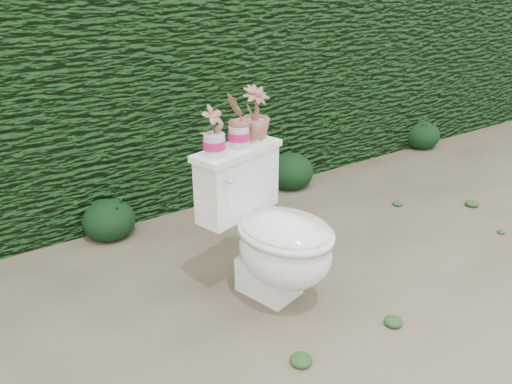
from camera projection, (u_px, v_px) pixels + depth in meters
ground at (295, 274)px, 2.87m from camera, size 60.00×60.00×0.00m
hedge at (168, 85)px, 3.75m from camera, size 8.00×1.00×1.60m
toilet at (273, 235)px, 2.55m from camera, size 0.62×0.77×0.78m
potted_plant_left at (214, 133)px, 2.37m from camera, size 0.14×0.11×0.23m
potted_plant_center at (239, 122)px, 2.48m from camera, size 0.18×0.19×0.26m
potted_plant_right at (255, 116)px, 2.56m from camera, size 0.17×0.17×0.27m
liriope_clump_1 at (109, 216)px, 3.23m from camera, size 0.34×0.34×0.27m
liriope_clump_2 at (290, 168)px, 3.96m from camera, size 0.37×0.37×0.30m
liriope_clump_3 at (421, 132)px, 4.84m from camera, size 0.35×0.35×0.28m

